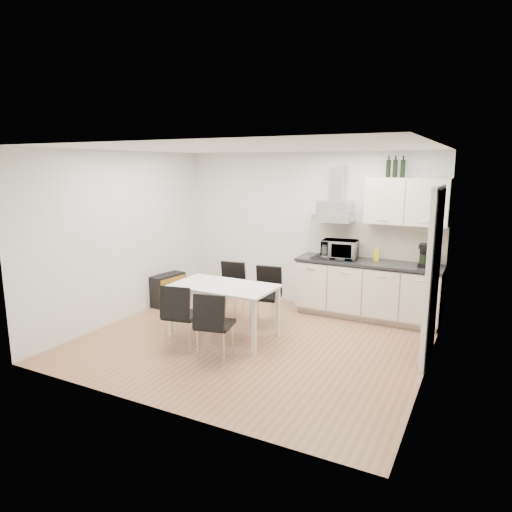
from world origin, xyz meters
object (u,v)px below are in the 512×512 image
at_px(chair_far_right, 265,297).
at_px(floor_speaker, 227,286).
at_px(chair_far_left, 229,291).
at_px(guitar_amp, 168,289).
at_px(kitchenette, 371,267).
at_px(chair_near_left, 183,316).
at_px(chair_near_right, 215,325).
at_px(dining_table, 224,291).

relative_size(chair_far_right, floor_speaker, 3.00).
distance_m(chair_far_left, guitar_amp, 1.35).
xyz_separation_m(kitchenette, chair_far_right, (-1.32, -1.06, -0.39)).
distance_m(chair_near_left, floor_speaker, 2.65).
relative_size(chair_far_right, chair_near_right, 1.00).
bearing_deg(chair_near_left, chair_far_right, 55.01).
bearing_deg(chair_far_left, chair_near_right, 105.77).
bearing_deg(kitchenette, chair_near_right, -118.42).
distance_m(dining_table, guitar_amp, 1.92).
bearing_deg(chair_near_left, dining_table, 54.27).
xyz_separation_m(chair_far_right, chair_near_left, (-0.58, -1.28, 0.00)).
distance_m(chair_far_left, floor_speaker, 1.46).
relative_size(dining_table, chair_near_right, 1.63).
distance_m(chair_far_right, guitar_amp, 1.98).
relative_size(chair_far_left, chair_near_left, 1.00).
relative_size(dining_table, guitar_amp, 2.14).
xyz_separation_m(chair_far_left, floor_speaker, (-0.76, 1.21, -0.29)).
xyz_separation_m(kitchenette, chair_near_left, (-1.90, -2.34, -0.39)).
relative_size(chair_far_right, chair_near_left, 1.00).
bearing_deg(dining_table, chair_far_right, 66.29).
bearing_deg(floor_speaker, chair_far_right, -42.11).
relative_size(dining_table, floor_speaker, 4.88).
distance_m(chair_far_right, chair_near_left, 1.40).
height_order(chair_far_left, chair_far_right, same).
bearing_deg(chair_far_right, chair_near_left, 57.49).
xyz_separation_m(chair_near_left, guitar_amp, (-1.39, 1.45, -0.17)).
xyz_separation_m(dining_table, chair_near_left, (-0.28, -0.59, -0.23)).
height_order(chair_near_left, floor_speaker, chair_near_left).
bearing_deg(chair_near_right, dining_table, 100.99).
relative_size(dining_table, chair_far_right, 1.63).
distance_m(dining_table, chair_near_left, 0.69).
relative_size(kitchenette, chair_near_right, 2.86).
bearing_deg(kitchenette, chair_far_right, -141.08).
distance_m(kitchenette, chair_near_right, 2.82).
bearing_deg(chair_near_left, guitar_amp, 123.29).
bearing_deg(chair_near_left, chair_far_left, 81.99).
bearing_deg(dining_table, chair_near_left, -115.09).
xyz_separation_m(chair_far_left, chair_far_right, (0.64, -0.02, 0.00)).
xyz_separation_m(chair_far_right, chair_near_right, (-0.01, -1.39, 0.00)).
bearing_deg(kitchenette, floor_speaker, 176.52).
xyz_separation_m(dining_table, floor_speaker, (-1.09, 1.92, -0.52)).
bearing_deg(chair_far_right, kitchenette, -149.06).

